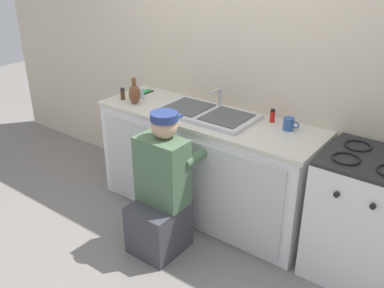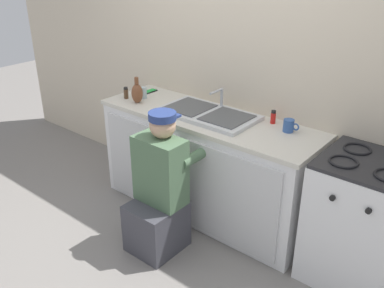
{
  "view_description": "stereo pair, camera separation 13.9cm",
  "coord_description": "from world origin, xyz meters",
  "px_view_note": "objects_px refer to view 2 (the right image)",
  "views": [
    {
      "loc": [
        1.85,
        -2.36,
        2.18
      ],
      "look_at": [
        0.0,
        0.1,
        0.72
      ],
      "focal_mm": 40.0,
      "sensor_mm": 36.0,
      "label": 1
    },
    {
      "loc": [
        1.96,
        -2.28,
        2.18
      ],
      "look_at": [
        0.0,
        0.1,
        0.72
      ],
      "focal_mm": 40.0,
      "sensor_mm": 36.0,
      "label": 2
    }
  ],
  "objects_px": {
    "coffee_mug": "(289,126)",
    "spice_bottle_pepper": "(126,93)",
    "spice_bottle_red": "(273,117)",
    "cell_phone": "(150,91)",
    "vase_decorative": "(137,93)",
    "plumber_person": "(159,195)",
    "water_glass": "(144,93)",
    "stove_range": "(360,222)",
    "sink_double_basin": "(208,114)"
  },
  "relations": [
    {
      "from": "coffee_mug",
      "to": "spice_bottle_pepper",
      "type": "height_order",
      "value": "spice_bottle_pepper"
    },
    {
      "from": "coffee_mug",
      "to": "spice_bottle_red",
      "type": "height_order",
      "value": "spice_bottle_red"
    },
    {
      "from": "cell_phone",
      "to": "vase_decorative",
      "type": "xyz_separation_m",
      "value": [
        0.13,
        -0.28,
        0.08
      ]
    },
    {
      "from": "plumber_person",
      "to": "water_glass",
      "type": "bearing_deg",
      "value": 140.97
    },
    {
      "from": "coffee_mug",
      "to": "spice_bottle_pepper",
      "type": "xyz_separation_m",
      "value": [
        -1.49,
        -0.26,
        0.0
      ]
    },
    {
      "from": "stove_range",
      "to": "cell_phone",
      "type": "bearing_deg",
      "value": 176.15
    },
    {
      "from": "sink_double_basin",
      "to": "vase_decorative",
      "type": "xyz_separation_m",
      "value": [
        -0.67,
        -0.14,
        0.07
      ]
    },
    {
      "from": "stove_range",
      "to": "spice_bottle_pepper",
      "type": "xyz_separation_m",
      "value": [
        -2.15,
        -0.13,
        0.49
      ]
    },
    {
      "from": "plumber_person",
      "to": "coffee_mug",
      "type": "distance_m",
      "value": 1.09
    },
    {
      "from": "coffee_mug",
      "to": "vase_decorative",
      "type": "relative_size",
      "value": 0.55
    },
    {
      "from": "sink_double_basin",
      "to": "vase_decorative",
      "type": "relative_size",
      "value": 3.48
    },
    {
      "from": "spice_bottle_pepper",
      "to": "cell_phone",
      "type": "bearing_deg",
      "value": 83.31
    },
    {
      "from": "plumber_person",
      "to": "spice_bottle_pepper",
      "type": "bearing_deg",
      "value": 150.01
    },
    {
      "from": "spice_bottle_red",
      "to": "sink_double_basin",
      "type": "bearing_deg",
      "value": -158.01
    },
    {
      "from": "plumber_person",
      "to": "cell_phone",
      "type": "height_order",
      "value": "plumber_person"
    },
    {
      "from": "water_glass",
      "to": "spice_bottle_red",
      "type": "bearing_deg",
      "value": 10.27
    },
    {
      "from": "water_glass",
      "to": "plumber_person",
      "type": "bearing_deg",
      "value": -39.03
    },
    {
      "from": "plumber_person",
      "to": "water_glass",
      "type": "distance_m",
      "value": 1.07
    },
    {
      "from": "coffee_mug",
      "to": "spice_bottle_pepper",
      "type": "bearing_deg",
      "value": -170.25
    },
    {
      "from": "stove_range",
      "to": "spice_bottle_pepper",
      "type": "bearing_deg",
      "value": -176.63
    },
    {
      "from": "sink_double_basin",
      "to": "spice_bottle_red",
      "type": "relative_size",
      "value": 7.62
    },
    {
      "from": "stove_range",
      "to": "plumber_person",
      "type": "xyz_separation_m",
      "value": [
        -1.29,
        -0.62,
        0.0
      ]
    },
    {
      "from": "sink_double_basin",
      "to": "water_glass",
      "type": "height_order",
      "value": "sink_double_basin"
    },
    {
      "from": "spice_bottle_red",
      "to": "vase_decorative",
      "type": "height_order",
      "value": "vase_decorative"
    },
    {
      "from": "sink_double_basin",
      "to": "cell_phone",
      "type": "distance_m",
      "value": 0.81
    },
    {
      "from": "stove_range",
      "to": "spice_bottle_red",
      "type": "distance_m",
      "value": 0.99
    },
    {
      "from": "spice_bottle_red",
      "to": "water_glass",
      "type": "bearing_deg",
      "value": -169.73
    },
    {
      "from": "cell_phone",
      "to": "spice_bottle_red",
      "type": "bearing_deg",
      "value": 2.52
    },
    {
      "from": "cell_phone",
      "to": "vase_decorative",
      "type": "bearing_deg",
      "value": -65.37
    },
    {
      "from": "plumber_person",
      "to": "spice_bottle_red",
      "type": "height_order",
      "value": "plumber_person"
    },
    {
      "from": "sink_double_basin",
      "to": "cell_phone",
      "type": "height_order",
      "value": "sink_double_basin"
    },
    {
      "from": "spice_bottle_red",
      "to": "vase_decorative",
      "type": "relative_size",
      "value": 0.46
    },
    {
      "from": "water_glass",
      "to": "spice_bottle_pepper",
      "type": "xyz_separation_m",
      "value": [
        -0.11,
        -0.11,
        0.0
      ]
    },
    {
      "from": "sink_double_basin",
      "to": "coffee_mug",
      "type": "xyz_separation_m",
      "value": [
        0.66,
        0.13,
        0.03
      ]
    },
    {
      "from": "stove_range",
      "to": "plumber_person",
      "type": "bearing_deg",
      "value": -154.31
    },
    {
      "from": "sink_double_basin",
      "to": "plumber_person",
      "type": "height_order",
      "value": "plumber_person"
    },
    {
      "from": "stove_range",
      "to": "spice_bottle_red",
      "type": "bearing_deg",
      "value": 166.55
    },
    {
      "from": "stove_range",
      "to": "water_glass",
      "type": "bearing_deg",
      "value": -179.46
    },
    {
      "from": "spice_bottle_pepper",
      "to": "plumber_person",
      "type": "bearing_deg",
      "value": -29.99
    },
    {
      "from": "spice_bottle_red",
      "to": "spice_bottle_pepper",
      "type": "relative_size",
      "value": 1.0
    },
    {
      "from": "sink_double_basin",
      "to": "cell_phone",
      "type": "relative_size",
      "value": 5.71
    },
    {
      "from": "cell_phone",
      "to": "spice_bottle_pepper",
      "type": "relative_size",
      "value": 1.33
    },
    {
      "from": "plumber_person",
      "to": "spice_bottle_red",
      "type": "distance_m",
      "value": 1.06
    },
    {
      "from": "water_glass",
      "to": "stove_range",
      "type": "bearing_deg",
      "value": 0.54
    },
    {
      "from": "cell_phone",
      "to": "coffee_mug",
      "type": "bearing_deg",
      "value": -0.51
    },
    {
      "from": "plumber_person",
      "to": "coffee_mug",
      "type": "height_order",
      "value": "plumber_person"
    },
    {
      "from": "coffee_mug",
      "to": "sink_double_basin",
      "type": "bearing_deg",
      "value": -169.08
    },
    {
      "from": "sink_double_basin",
      "to": "spice_bottle_pepper",
      "type": "relative_size",
      "value": 7.62
    },
    {
      "from": "stove_range",
      "to": "vase_decorative",
      "type": "xyz_separation_m",
      "value": [
        -1.99,
        -0.14,
        0.53
      ]
    },
    {
      "from": "sink_double_basin",
      "to": "stove_range",
      "type": "xyz_separation_m",
      "value": [
        1.32,
        -0.0,
        -0.46
      ]
    }
  ]
}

